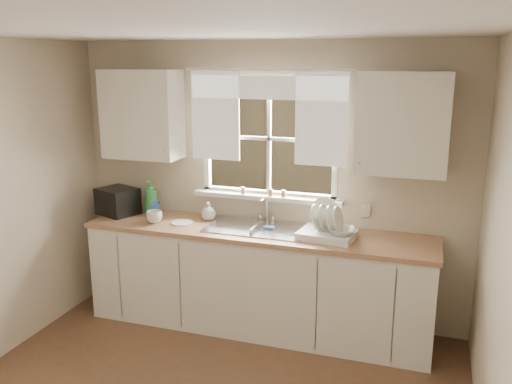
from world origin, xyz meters
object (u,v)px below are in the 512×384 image
(dish_rack, at_px, (327,229))
(black_appliance, at_px, (118,201))
(soap_bottle_a, at_px, (151,197))
(cup, at_px, (154,217))

(dish_rack, relative_size, black_appliance, 1.42)
(soap_bottle_a, bearing_deg, black_appliance, -166.04)
(dish_rack, distance_m, cup, 1.55)
(dish_rack, relative_size, cup, 3.40)
(dish_rack, bearing_deg, soap_bottle_a, 174.78)
(dish_rack, xyz_separation_m, black_appliance, (-2.01, 0.08, 0.05))
(soap_bottle_a, relative_size, cup, 2.38)
(cup, height_order, black_appliance, black_appliance)
(dish_rack, bearing_deg, black_appliance, 177.81)
(soap_bottle_a, height_order, cup, soap_bottle_a)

